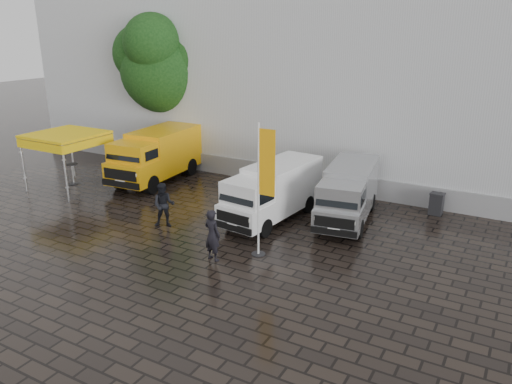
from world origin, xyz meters
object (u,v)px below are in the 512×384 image
van_white (272,193)px  person_front (212,235)px  van_yellow (156,157)px  flagpole (263,185)px  canopy_tent (65,137)px  person_tent (164,205)px  wheelie_bin (437,204)px  cocktail_table (73,174)px  van_silver (348,194)px

van_white → person_front: (-0.03, -4.43, -0.23)m
van_yellow → van_white: size_ratio=1.06×
van_yellow → flagpole: bearing=-33.8°
canopy_tent → person_front: bearing=-16.6°
person_tent → person_front: bearing=-55.0°
wheelie_bin → person_tent: size_ratio=0.52×
van_white → cocktail_table: van_white is taller
cocktail_table → van_silver: bearing=8.5°
cocktail_table → person_front: size_ratio=0.58×
person_tent → canopy_tent: bearing=137.3°
van_white → cocktail_table: (-11.28, -0.67, -0.62)m
van_white → van_silver: size_ratio=1.01×
van_yellow → flagpole: 10.63m
person_front → cocktail_table: bearing=-6.6°
canopy_tent → van_yellow: bearing=44.9°
cocktail_table → wheelie_bin: 17.86m
canopy_tent → person_front: canopy_tent is taller
person_front → person_tent: 3.80m
canopy_tent → flagpole: size_ratio=0.67×
van_white → cocktail_table: size_ratio=4.94×
canopy_tent → wheelie_bin: 17.78m
canopy_tent → wheelie_bin: bearing=17.3°
cocktail_table → van_yellow: bearing=36.6°
van_white → person_front: van_white is taller
van_white → wheelie_bin: van_white is taller
van_yellow → flagpole: (9.18, -5.18, 1.35)m
person_front → canopy_tent: bearing=-4.8°
van_yellow → van_white: van_yellow is taller
person_front → flagpole: bearing=-128.7°
person_tent → cocktail_table: bearing=134.4°
van_yellow → person_front: bearing=-43.4°
van_silver → person_tent: 7.61m
van_white → cocktail_table: bearing=-170.7°
van_white → canopy_tent: canopy_tent is taller
van_silver → cocktail_table: bearing=179.7°
canopy_tent → wheelie_bin: canopy_tent is taller
wheelie_bin → van_silver: bearing=-137.8°
canopy_tent → person_front: size_ratio=1.71×
van_silver → person_tent: bearing=-154.6°
van_yellow → person_tent: bearing=-51.7°
van_silver → person_tent: van_silver is taller
cocktail_table → person_front: person_front is taller
van_yellow → wheelie_bin: bearing=4.6°
flagpole → person_tent: size_ratio=2.61×
van_white → wheelie_bin: 7.24m
wheelie_bin → person_front: bearing=-122.9°
van_white → canopy_tent: bearing=-167.9°
van_white → van_silver: van_white is taller
van_silver → wheelie_bin: bearing=31.0°
van_white → wheelie_bin: size_ratio=5.61×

